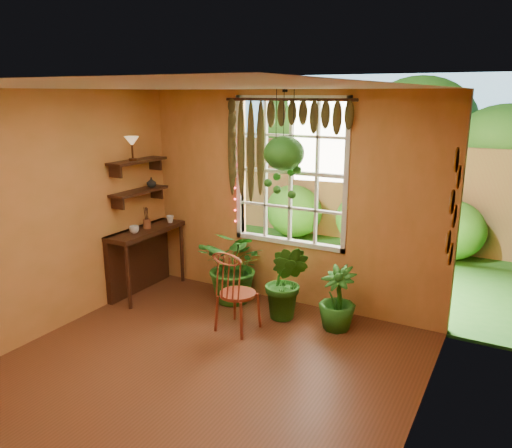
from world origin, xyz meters
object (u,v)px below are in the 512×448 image
at_px(counter_ledge, 141,252).
at_px(windsor_chair, 236,304).
at_px(potted_plant_mid, 286,282).
at_px(hanging_basket, 284,156).
at_px(potted_plant_left, 236,265).

xyz_separation_m(counter_ledge, windsor_chair, (1.76, -0.41, -0.23)).
relative_size(potted_plant_mid, hanging_basket, 0.75).
bearing_deg(counter_ledge, windsor_chair, -13.17).
xyz_separation_m(windsor_chair, potted_plant_left, (-0.42, 0.70, 0.18)).
distance_m(windsor_chair, potted_plant_mid, 0.68).
relative_size(potted_plant_left, hanging_basket, 0.79).
xyz_separation_m(potted_plant_left, potted_plant_mid, (0.80, -0.16, -0.02)).
bearing_deg(potted_plant_left, hanging_basket, 12.05).
relative_size(windsor_chair, potted_plant_mid, 1.17).
height_order(windsor_chair, hanging_basket, hanging_basket).
bearing_deg(hanging_basket, windsor_chair, -102.39).
bearing_deg(counter_ledge, potted_plant_mid, 3.46).
xyz_separation_m(counter_ledge, hanging_basket, (1.94, 0.42, 1.38)).
distance_m(counter_ledge, potted_plant_mid, 2.14).
xyz_separation_m(potted_plant_left, hanging_basket, (0.61, 0.13, 1.43)).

